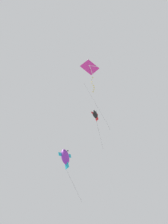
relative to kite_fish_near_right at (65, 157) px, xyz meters
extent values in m
ellipsoid|color=purple|center=(0.00, 0.00, 0.01)|extent=(1.49, 1.62, 2.01)
cube|color=#1EB2C6|center=(-0.36, -0.33, 0.22)|extent=(0.65, 0.51, 0.41)
cube|color=#1EB2C6|center=(0.44, 0.20, 0.22)|extent=(0.65, 0.51, 0.41)
cube|color=#1EB2C6|center=(-0.19, 0.30, -1.02)|extent=(0.45, 0.65, 0.74)
sphere|color=black|center=(-0.28, -0.02, 0.69)|extent=(0.22, 0.23, 0.18)
sphere|color=black|center=(0.14, 0.25, 0.69)|extent=(0.22, 0.23, 0.18)
cylinder|color=#47474C|center=(-1.01, -0.47, -3.00)|extent=(1.64, 1.59, 3.65)
cube|color=#DB2D93|center=(-2.60, 1.32, 10.23)|extent=(2.31, 0.66, 2.30)
cylinder|color=white|center=(-2.62, 1.35, 10.24)|extent=(0.62, 0.99, 2.55)
cylinder|color=white|center=(-2.58, 1.28, 10.43)|extent=(1.92, 0.31, 0.06)
cylinder|color=#47474C|center=(-2.88, 1.77, 8.84)|extent=(0.03, 0.01, 0.25)
cube|color=yellow|center=(-2.88, 1.76, 8.71)|extent=(0.17, 0.06, 0.06)
cylinder|color=#47474C|center=(-2.81, 1.79, 8.59)|extent=(0.06, 0.14, 0.25)
cube|color=yellow|center=(-2.74, 1.81, 8.46)|extent=(0.04, 0.17, 0.06)
cylinder|color=#47474C|center=(-2.76, 1.78, 8.34)|extent=(0.07, 0.04, 0.25)
cube|color=yellow|center=(-2.77, 1.75, 8.21)|extent=(0.10, 0.16, 0.06)
cylinder|color=#47474C|center=(-2.78, 1.77, 8.09)|extent=(0.04, 0.02, 0.25)
cube|color=yellow|center=(-2.78, 1.79, 7.96)|extent=(0.09, 0.16, 0.06)
cylinder|color=#47474C|center=(-2.87, 1.79, 7.84)|extent=(0.02, 0.18, 0.25)
cube|color=yellow|center=(-2.96, 1.80, 7.72)|extent=(0.17, 0.08, 0.06)
cylinder|color=#47474C|center=(-2.99, 1.79, 7.59)|extent=(0.01, 0.07, 0.25)
cube|color=yellow|center=(-3.02, 1.79, 7.47)|extent=(0.16, 0.08, 0.06)
cylinder|color=#47474C|center=(-3.00, 1.80, 7.34)|extent=(0.03, 0.04, 0.25)
cube|color=yellow|center=(-2.99, 1.81, 7.22)|extent=(0.16, 0.09, 0.06)
cylinder|color=#47474C|center=(-2.94, 1.79, 7.09)|extent=(0.04, 0.09, 0.25)
cube|color=yellow|center=(-2.90, 1.78, 6.97)|extent=(0.16, 0.10, 0.06)
cylinder|color=#47474C|center=(-3.44, 0.36, 5.93)|extent=(2.86, 1.15, 6.06)
ellipsoid|color=black|center=(-3.75, -4.09, 6.44)|extent=(1.15, 1.22, 1.39)
cube|color=red|center=(-3.97, -4.35, 6.58)|extent=(0.46, 0.41, 0.27)
cube|color=red|center=(-3.45, -3.93, 6.58)|extent=(0.46, 0.41, 0.27)
cube|color=red|center=(-3.96, -3.82, 5.76)|extent=(0.37, 0.45, 0.54)
sphere|color=black|center=(-3.91, -4.16, 6.92)|extent=(0.16, 0.17, 0.13)
sphere|color=black|center=(-3.64, -3.95, 6.92)|extent=(0.16, 0.17, 0.13)
cylinder|color=#47474C|center=(-4.31, -4.14, 3.79)|extent=(0.72, 0.65, 3.73)
camera|label=1|loc=(1.11, 39.11, -9.12)|focal=59.24mm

